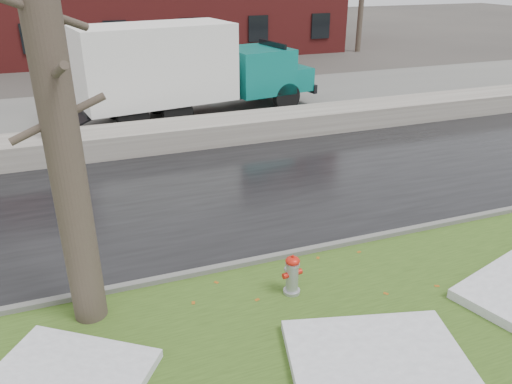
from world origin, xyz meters
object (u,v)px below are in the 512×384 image
object	(u,v)px
tree	(59,123)
box_truck	(185,69)
worker	(49,107)
fire_hydrant	(292,273)

from	to	relation	value
tree	box_truck	xyz separation A→B (m)	(4.36, 11.48, -1.53)
tree	worker	distance (m)	8.28
box_truck	worker	world-z (taller)	box_truck
box_truck	fire_hydrant	bearing A→B (deg)	-103.57
fire_hydrant	tree	bearing A→B (deg)	162.79
tree	worker	size ratio (longest dim) A/B	3.52
fire_hydrant	worker	distance (m)	9.63
fire_hydrant	tree	world-z (taller)	tree
worker	fire_hydrant	bearing A→B (deg)	133.05
fire_hydrant	box_truck	distance (m)	12.20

